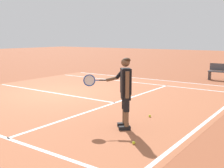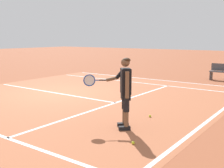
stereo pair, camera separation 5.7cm
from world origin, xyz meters
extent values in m
plane|color=#9E5133|center=(0.00, 0.00, 0.00)|extent=(80.00, 80.00, 0.00)
cube|color=#B2603D|center=(0.00, -1.16, 0.00)|extent=(10.98, 9.96, 0.00)
cube|color=white|center=(0.00, -5.95, 0.00)|extent=(10.98, 0.10, 0.01)
cube|color=white|center=(0.00, -2.78, 0.00)|extent=(8.23, 0.10, 0.01)
cube|color=white|center=(0.00, 0.42, 0.00)|extent=(0.10, 6.40, 0.01)
cube|color=white|center=(4.12, -1.16, 0.00)|extent=(0.10, 9.56, 0.01)
cube|color=white|center=(5.49, -1.16, 0.00)|extent=(0.10, 9.56, 0.01)
cube|color=black|center=(-2.15, -4.56, 0.04)|extent=(0.27, 0.28, 0.09)
cube|color=black|center=(-1.94, -4.37, 0.04)|extent=(0.27, 0.28, 0.09)
cylinder|color=brown|center=(-2.12, -4.59, 0.27)|extent=(0.11, 0.11, 0.36)
cylinder|color=black|center=(-2.12, -4.59, 0.66)|extent=(0.14, 0.14, 0.41)
cylinder|color=brown|center=(-1.91, -4.40, 0.27)|extent=(0.11, 0.11, 0.36)
cylinder|color=black|center=(-1.91, -4.40, 0.66)|extent=(0.14, 0.14, 0.41)
cube|color=black|center=(-2.02, -4.50, 0.82)|extent=(0.39, 0.37, 0.20)
cube|color=black|center=(-2.02, -4.50, 1.16)|extent=(0.43, 0.42, 0.60)
cylinder|color=brown|center=(-2.20, -4.65, 1.11)|extent=(0.09, 0.09, 0.62)
cylinder|color=black|center=(-1.88, -4.25, 1.31)|extent=(0.24, 0.26, 0.29)
cylinder|color=brown|center=(-1.99, -4.07, 1.17)|extent=(0.25, 0.27, 0.14)
sphere|color=brown|center=(-2.02, -4.49, 1.60)|extent=(0.21, 0.21, 0.21)
ellipsoid|color=#382314|center=(-2.01, -4.50, 1.66)|extent=(0.28, 0.28, 0.12)
cylinder|color=#232326|center=(-2.12, -3.89, 1.14)|extent=(0.16, 0.17, 0.03)
cylinder|color=#1E479E|center=(-2.22, -3.78, 1.14)|extent=(0.08, 0.09, 0.02)
torus|color=#1E479E|center=(-2.34, -3.64, 1.14)|extent=(0.21, 0.24, 0.30)
cylinder|color=silver|center=(-2.34, -3.64, 1.14)|extent=(0.17, 0.19, 0.25)
sphere|color=#CCE02D|center=(-2.80, -5.20, 0.03)|extent=(0.07, 0.07, 0.07)
sphere|color=#CCE02D|center=(-0.83, -4.53, 0.03)|extent=(0.07, 0.07, 0.07)
cube|color=#47474C|center=(7.19, -4.45, 0.45)|extent=(0.40, 1.40, 0.05)
cube|color=#38383D|center=(7.19, -3.81, 0.21)|extent=(0.36, 0.06, 0.42)
camera|label=1|loc=(-7.55, -8.02, 2.19)|focal=44.95mm
camera|label=2|loc=(-7.51, -8.06, 2.19)|focal=44.95mm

